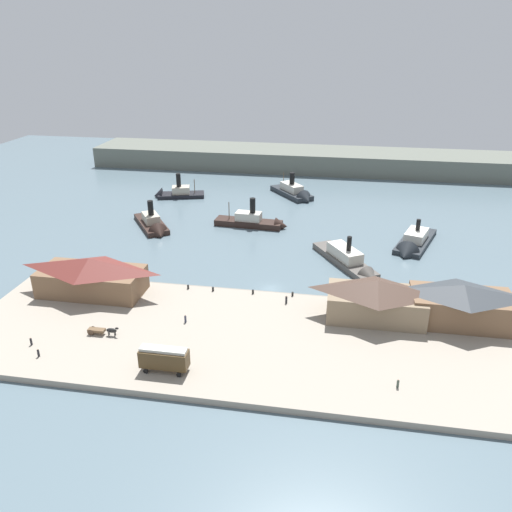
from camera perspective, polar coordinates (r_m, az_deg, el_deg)
The scene contains 24 objects.
ground_plane at distance 113.46m, azimuth 1.71°, elevation -3.68°, with size 320.00×320.00×0.00m, color slate.
quay_promenade at distance 94.38m, azimuth -0.22°, elevation -9.46°, with size 110.00×36.00×1.20m, color #9E9384.
seawall_edge at distance 110.07m, azimuth 1.44°, elevation -4.31°, with size 110.00×0.80×1.00m, color gray.
ferry_shed_east_terminal at distance 112.84m, azimuth -18.06°, elevation -2.09°, with size 22.24×10.25×8.10m.
ferry_shed_west_terminal at distance 100.97m, azimuth 13.37°, elevation -4.69°, with size 18.93×10.25×8.05m.
ferry_shed_customs_shed at distance 104.23m, azimuth 22.11°, elevation -4.99°, with size 19.01×10.01×7.98m.
street_tram at distance 85.74m, azimuth -10.31°, elevation -11.19°, with size 8.05×2.78×4.38m.
horse_cart at distance 98.53m, azimuth -16.91°, elevation -8.01°, with size 6.00×1.32×1.87m.
pedestrian_at_waters_edge at distance 104.89m, azimuth 3.43°, elevation -4.92°, with size 0.44×0.44×1.78m.
pedestrian_standing_center at distance 84.96m, azimuth 15.67°, elevation -13.67°, with size 0.39×0.39×1.58m.
pedestrian_walking_east at distance 100.10m, azimuth -23.98°, elevation -8.78°, with size 0.38×0.38×1.55m.
pedestrian_near_east_shed at distance 99.10m, azimuth -7.95°, elevation -7.03°, with size 0.41×0.41×1.65m.
pedestrian_by_tram at distance 96.33m, azimuth -23.29°, elevation -9.99°, with size 0.39×0.39×1.57m.
mooring_post_east at distance 110.03m, azimuth -4.87°, elevation -3.73°, with size 0.44×0.44×0.90m, color black.
mooring_post_west at distance 107.90m, azimuth 4.13°, elevation -4.29°, with size 0.44×0.44×0.90m, color black.
mooring_post_center_west at distance 111.52m, azimuth -7.65°, elevation -3.47°, with size 0.44×0.44×0.90m, color black.
mooring_post_center_east at distance 108.53m, azimuth -0.35°, elevation -4.05°, with size 0.44×0.44×0.90m, color black.
ferry_moored_west at distance 149.11m, azimuth -0.01°, elevation 3.89°, with size 21.86×6.55×10.06m.
ferry_approaching_east at distance 177.29m, azimuth 4.45°, elevation 7.06°, with size 17.31×19.63×10.28m.
ferry_departing_north at distance 124.87m, azimuth 10.56°, elevation -0.69°, with size 17.59×23.81×9.33m.
ferry_approaching_west at distance 149.94m, azimuth -11.45°, elevation 3.40°, with size 16.26×20.02×10.21m.
ferry_outer_harbor at distance 179.27m, azimuth -9.21°, elevation 6.96°, with size 18.14×10.23×10.42m.
ferry_mid_harbor at distance 140.34m, azimuth 17.19°, elevation 1.27°, with size 13.87×23.71×9.19m.
far_headland at distance 215.63m, azimuth 5.98°, elevation 10.74°, with size 180.00×24.00×8.00m, color #60665B.
Camera 1 is at (13.76, -99.67, 52.43)m, focal length 35.55 mm.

